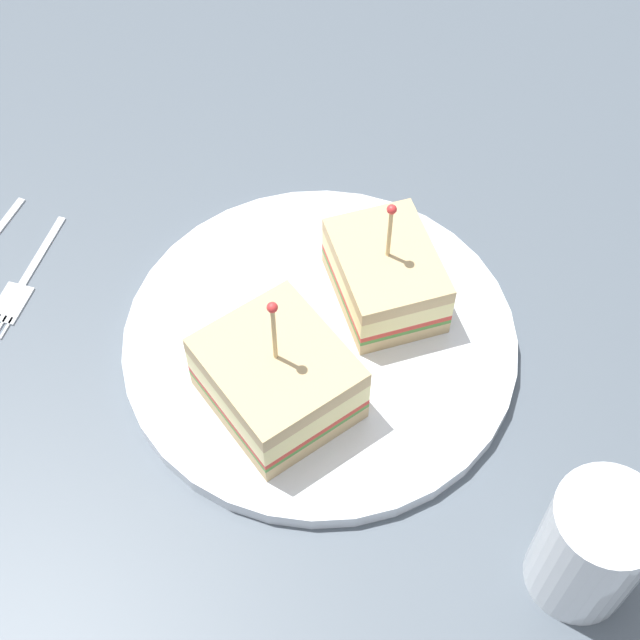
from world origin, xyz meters
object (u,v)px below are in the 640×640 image
at_px(plate, 320,341).
at_px(drink_glass, 589,550).
at_px(sandwich_half_front, 277,379).
at_px(sandwich_half_back, 386,275).
at_px(fork, 20,288).

xyz_separation_m(plate, drink_glass, (-0.05, 0.23, 0.04)).
bearing_deg(sandwich_half_front, drink_glass, 116.00).
bearing_deg(drink_glass, plate, -78.81).
height_order(sandwich_half_back, fork, sandwich_half_back).
relative_size(plate, sandwich_half_front, 2.55).
distance_m(plate, sandwich_half_front, 0.07).
bearing_deg(sandwich_half_back, drink_glass, 86.64).
bearing_deg(sandwich_half_front, plate, -149.68).
height_order(sandwich_half_back, drink_glass, sandwich_half_back).
distance_m(plate, drink_glass, 0.24).
bearing_deg(sandwich_half_back, sandwich_half_front, 18.18).
bearing_deg(fork, drink_glass, 118.47).
height_order(sandwich_half_front, sandwich_half_back, sandwich_half_front).
xyz_separation_m(plate, fork, (0.17, -0.17, -0.00)).
distance_m(sandwich_half_back, fork, 0.28).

